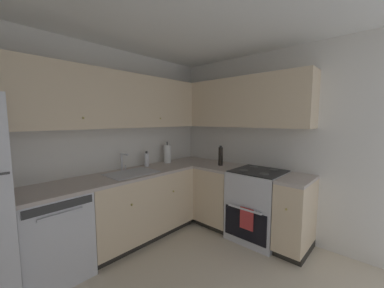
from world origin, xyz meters
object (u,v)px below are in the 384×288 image
dishwasher (52,235)px  oil_bottle (221,156)px  oven_range (258,204)px  paper_towel_roll (167,154)px  soap_bottle (147,160)px

dishwasher → oil_bottle: (2.03, -0.56, 0.60)m
oven_range → paper_towel_roll: bearing=107.1°
paper_towel_roll → dishwasher: bearing=-174.4°
dishwasher → soap_bottle: soap_bottle is taller
paper_towel_roll → oil_bottle: (0.38, -0.72, -0.00)m
soap_bottle → paper_towel_roll: (0.37, -0.02, 0.04)m
soap_bottle → paper_towel_roll: paper_towel_roll is taller
oven_range → paper_towel_roll: paper_towel_roll is taller
oven_range → oil_bottle: 0.82m
oil_bottle → oven_range: bearing=-88.2°
dishwasher → oven_range: 2.35m
soap_bottle → paper_towel_roll: 0.38m
oil_bottle → soap_bottle: bearing=135.5°
paper_towel_roll → oil_bottle: size_ratio=1.16×
soap_bottle → oil_bottle: 1.06m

